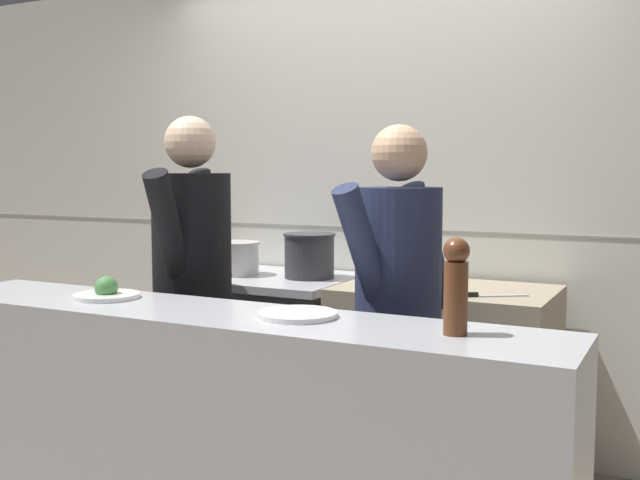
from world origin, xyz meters
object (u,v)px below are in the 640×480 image
at_px(oven_range, 272,361).
at_px(stock_pot, 236,257).
at_px(chef_sous, 398,313).
at_px(chef_head_cook, 192,288).
at_px(chefs_knife, 483,295).
at_px(plated_dish_appetiser, 298,314).
at_px(pepper_mill, 456,284).
at_px(mixing_bowl_steel, 400,277).
at_px(sauce_pot, 309,255).
at_px(plated_dish_main, 106,293).

bearing_deg(oven_range, stock_pot, -165.48).
bearing_deg(chef_sous, chef_head_cook, -161.51).
xyz_separation_m(chefs_knife, plated_dish_appetiser, (-0.35, -1.04, 0.07)).
bearing_deg(chef_head_cook, plated_dish_appetiser, -43.49).
bearing_deg(pepper_mill, stock_pot, 142.55).
relative_size(mixing_bowl_steel, chef_sous, 0.16).
height_order(sauce_pot, chef_sous, chef_sous).
relative_size(plated_dish_appetiser, pepper_mill, 0.92).
bearing_deg(chefs_knife, plated_dish_appetiser, -108.66).
relative_size(plated_dish_main, chef_head_cook, 0.15).
bearing_deg(mixing_bowl_steel, plated_dish_main, -121.03).
xyz_separation_m(sauce_pot, pepper_mill, (1.15, -1.26, 0.10)).
xyz_separation_m(mixing_bowl_steel, chefs_knife, (0.45, -0.16, -0.03)).
relative_size(mixing_bowl_steel, chef_head_cook, 0.15).
relative_size(oven_range, chef_head_cook, 0.54).
distance_m(sauce_pot, plated_dish_appetiser, 1.38).
bearing_deg(oven_range, pepper_mill, -42.28).
bearing_deg(plated_dish_appetiser, chef_sous, 74.99).
distance_m(stock_pot, chef_sous, 1.32).
relative_size(chefs_knife, chef_head_cook, 0.17).
xyz_separation_m(plated_dish_main, chef_sous, (0.97, 0.55, -0.09)).
bearing_deg(stock_pot, chefs_knife, -5.32).
distance_m(sauce_pot, pepper_mill, 1.71).
bearing_deg(mixing_bowl_steel, chefs_knife, -19.80).
xyz_separation_m(stock_pot, pepper_mill, (1.55, -1.19, 0.13)).
bearing_deg(chef_head_cook, oven_range, 79.53).
xyz_separation_m(sauce_pot, chefs_knife, (0.96, -0.20, -0.11)).
distance_m(mixing_bowl_steel, chef_sous, 0.70).
bearing_deg(mixing_bowl_steel, stock_pot, -177.82).
relative_size(chef_head_cook, chef_sous, 1.04).
bearing_deg(chef_head_cook, sauce_pot, 63.32).
height_order(oven_range, chef_head_cook, chef_head_cook).
distance_m(stock_pot, chef_head_cook, 0.69).
bearing_deg(plated_dish_main, mixing_bowl_steel, 58.97).
distance_m(chefs_knife, plated_dish_appetiser, 1.10).
relative_size(chefs_knife, chef_sous, 0.18).
relative_size(chefs_knife, plated_dish_appetiser, 1.11).
distance_m(plated_dish_appetiser, chef_head_cook, 0.96).
height_order(oven_range, stock_pot, stock_pot).
distance_m(plated_dish_main, chef_head_cook, 0.52).
height_order(chefs_knife, plated_dish_appetiser, plated_dish_appetiser).
bearing_deg(sauce_pot, plated_dish_main, -99.83).
relative_size(chefs_knife, plated_dish_main, 1.18).
xyz_separation_m(chefs_knife, plated_dish_main, (-1.18, -1.05, 0.08)).
bearing_deg(pepper_mill, chef_sous, 125.18).
distance_m(chefs_knife, plated_dish_main, 1.58).
height_order(plated_dish_main, plated_dish_appetiser, plated_dish_main).
xyz_separation_m(oven_range, mixing_bowl_steel, (0.72, -0.01, 0.50)).
distance_m(oven_range, plated_dish_appetiser, 1.56).
distance_m(oven_range, plated_dish_main, 1.34).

